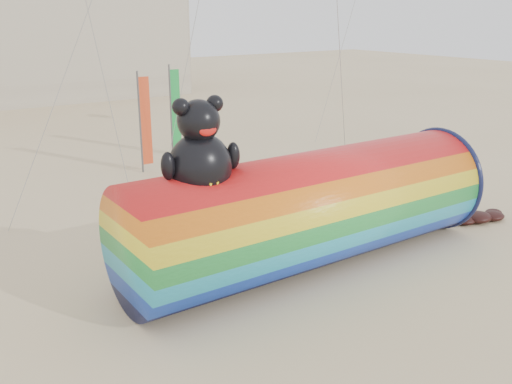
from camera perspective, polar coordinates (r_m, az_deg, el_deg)
ground at (r=18.09m, az=1.40°, el=-8.74°), size 160.00×160.00×0.00m
windsock_assembly at (r=18.62m, az=5.56°, el=-1.43°), size 12.94×3.94×5.97m
kite_handler at (r=24.86m, az=18.82°, el=0.07°), size 0.68×0.45×1.86m
fabric_bundle at (r=24.57m, az=21.50°, el=-2.29°), size 2.62×1.35×0.41m
festival_banners at (r=29.88m, az=-16.03°, el=6.58°), size 13.65×2.55×5.20m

